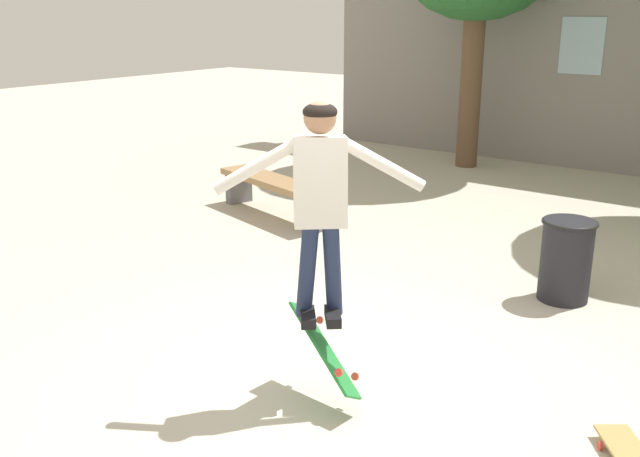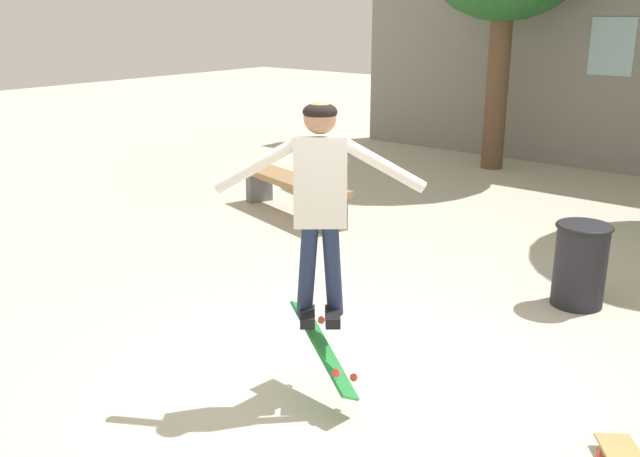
{
  "view_description": "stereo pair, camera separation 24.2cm",
  "coord_description": "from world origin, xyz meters",
  "px_view_note": "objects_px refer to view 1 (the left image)",
  "views": [
    {
      "loc": [
        2.66,
        -3.88,
        2.62
      ],
      "look_at": [
        0.01,
        -0.28,
        1.22
      ],
      "focal_mm": 40.0,
      "sensor_mm": 36.0,
      "label": 1
    },
    {
      "loc": [
        2.86,
        -3.74,
        2.62
      ],
      "look_at": [
        0.01,
        -0.28,
        1.22
      ],
      "focal_mm": 40.0,
      "sensor_mm": 36.0,
      "label": 2
    }
  ],
  "objects_px": {
    "trash_bin": "(566,258)",
    "skateboard_flipping": "(324,349)",
    "skater": "(320,193)",
    "park_bench": "(275,188)"
  },
  "relations": [
    {
      "from": "trash_bin",
      "to": "skater",
      "type": "height_order",
      "value": "skater"
    },
    {
      "from": "skater",
      "to": "skateboard_flipping",
      "type": "xyz_separation_m",
      "value": [
        0.06,
        -0.03,
        -1.09
      ]
    },
    {
      "from": "park_bench",
      "to": "skateboard_flipping",
      "type": "distance_m",
      "value": 4.56
    },
    {
      "from": "skateboard_flipping",
      "to": "skater",
      "type": "bearing_deg",
      "value": 173.84
    },
    {
      "from": "trash_bin",
      "to": "skateboard_flipping",
      "type": "distance_m",
      "value": 2.84
    },
    {
      "from": "trash_bin",
      "to": "skater",
      "type": "xyz_separation_m",
      "value": [
        -0.82,
        -2.7,
        1.05
      ]
    },
    {
      "from": "park_bench",
      "to": "skater",
      "type": "distance_m",
      "value": 4.63
    },
    {
      "from": "skater",
      "to": "skateboard_flipping",
      "type": "distance_m",
      "value": 1.09
    },
    {
      "from": "park_bench",
      "to": "skater",
      "type": "relative_size",
      "value": 1.35
    },
    {
      "from": "park_bench",
      "to": "trash_bin",
      "type": "xyz_separation_m",
      "value": [
        3.94,
        -0.54,
        0.04
      ]
    }
  ]
}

